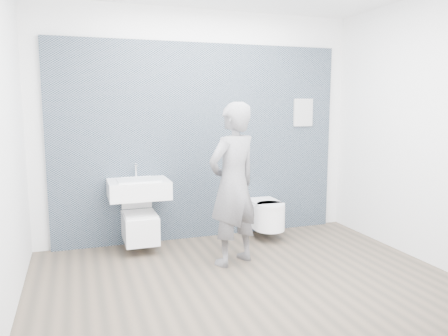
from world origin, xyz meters
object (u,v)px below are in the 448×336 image
object	(u,v)px
toilet_rounded	(266,215)
visitor	(233,184)
toilet_square	(140,225)
washbasin	(139,188)

from	to	relation	value
toilet_rounded	visitor	distance (m)	1.11
toilet_rounded	visitor	bearing A→B (deg)	-135.42
toilet_square	visitor	size ratio (longest dim) A/B	0.43
toilet_rounded	washbasin	bearing A→B (deg)	177.86
toilet_square	washbasin	bearing A→B (deg)	90.00
washbasin	toilet_rounded	xyz separation A→B (m)	(1.56, -0.06, -0.42)
toilet_square	visitor	world-z (taller)	visitor
washbasin	visitor	size ratio (longest dim) A/B	0.40
washbasin	toilet_rounded	bearing A→B (deg)	-2.14
visitor	washbasin	bearing A→B (deg)	-63.53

